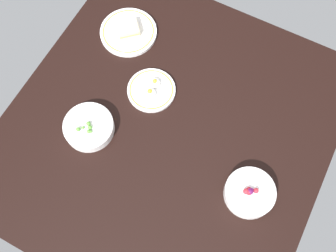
{
  "coord_description": "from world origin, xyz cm",
  "views": [
    {
      "loc": [
        -47.78,
        -25.01,
        138.39
      ],
      "look_at": [
        0.0,
        0.0,
        6.0
      ],
      "focal_mm": 43.23,
      "sensor_mm": 36.0,
      "label": 1
    }
  ],
  "objects": [
    {
      "name": "dining_table",
      "position": [
        0.0,
        0.0,
        2.0
      ],
      "size": [
        118.12,
        111.78,
        4.0
      ],
      "primitive_type": "cube",
      "color": "black",
      "rests_on": "ground"
    },
    {
      "name": "bowl_peas",
      "position": [
        -13.38,
        24.57,
        6.29
      ],
      "size": [
        17.89,
        17.89,
        5.44
      ],
      "color": "white",
      "rests_on": "dining_table"
    },
    {
      "name": "plate_sandwich",
      "position": [
        28.66,
        32.62,
        5.29
      ],
      "size": [
        22.39,
        22.39,
        4.76
      ],
      "color": "white",
      "rests_on": "dining_table"
    },
    {
      "name": "plate_eggs",
      "position": [
        10.32,
        12.31,
        5.11
      ],
      "size": [
        17.92,
        17.92,
        4.58
      ],
      "color": "white",
      "rests_on": "dining_table"
    },
    {
      "name": "bowl_berries",
      "position": [
        -8.8,
        -35.04,
        6.71
      ],
      "size": [
        16.9,
        16.9,
        6.71
      ],
      "color": "white",
      "rests_on": "dining_table"
    }
  ]
}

